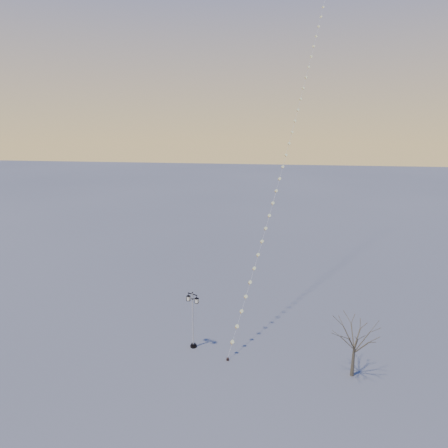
# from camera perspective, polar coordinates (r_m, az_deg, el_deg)

# --- Properties ---
(ground) EXTENTS (300.00, 300.00, 0.00)m
(ground) POSITION_cam_1_polar(r_m,az_deg,el_deg) (32.53, 0.88, -19.89)
(ground) COLOR slate
(ground) RESTS_ON ground
(street_lamp) EXTENTS (1.18, 0.76, 4.94)m
(street_lamp) POSITION_cam_1_polar(r_m,az_deg,el_deg) (34.04, -4.40, -12.92)
(street_lamp) COLOR black
(street_lamp) RESTS_ON ground
(bare_tree) EXTENTS (2.69, 2.69, 4.46)m
(bare_tree) POSITION_cam_1_polar(r_m,az_deg,el_deg) (31.79, 17.96, -14.98)
(bare_tree) COLOR brown
(bare_tree) RESTS_ON ground
(kite_train) EXTENTS (10.82, 34.02, 42.66)m
(kite_train) POSITION_cam_1_polar(r_m,az_deg,el_deg) (44.80, 10.46, 17.87)
(kite_train) COLOR black
(kite_train) RESTS_ON ground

